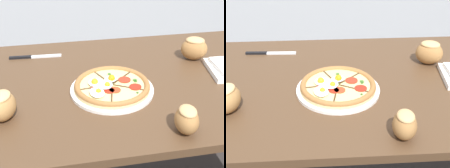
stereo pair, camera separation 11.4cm
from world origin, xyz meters
The scene contains 6 objects.
dining_table centered at (0.00, 0.00, 0.63)m, with size 1.43×0.85×0.73m.
pizza centered at (-0.09, -0.07, 0.75)m, with size 0.31×0.31×0.06m.
bread_piece_near centered at (0.31, 0.13, 0.78)m, with size 0.13×0.12×0.10m.
bread_piece_mid centered at (-0.46, -0.17, 0.78)m, with size 0.11×0.13×0.10m.
bread_piece_far centered at (0.09, -0.34, 0.77)m, with size 0.08×0.11×0.09m.
knife_main centered at (-0.38, 0.27, 0.73)m, with size 0.23×0.03×0.01m.
Camera 2 is at (-0.16, -1.06, 1.34)m, focal length 50.00 mm.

